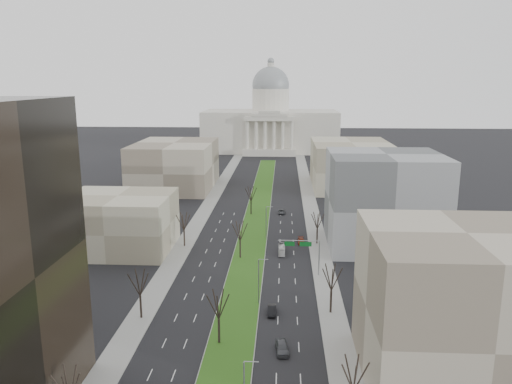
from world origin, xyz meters
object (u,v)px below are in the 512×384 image
(car_grey_near, at_px, (282,347))
(car_black, at_px, (272,310))
(box_van, at_px, (282,249))
(car_red, at_px, (301,241))
(car_grey_far, at_px, (282,212))

(car_grey_near, xyz_separation_m, car_black, (-1.92, 13.08, -0.10))
(box_van, bearing_deg, car_red, 57.54)
(car_grey_far, bearing_deg, car_grey_near, -89.96)
(box_van, bearing_deg, car_grey_near, -89.51)
(car_black, relative_size, car_red, 0.98)
(car_red, distance_m, box_van, 9.40)
(box_van, bearing_deg, car_black, -92.68)
(car_black, distance_m, car_red, 41.72)
(car_red, height_order, car_grey_far, car_red)
(car_grey_far, bearing_deg, box_van, -89.95)
(car_grey_near, distance_m, box_van, 46.34)
(car_red, xyz_separation_m, car_grey_far, (-5.29, 29.69, -0.02))
(car_black, distance_m, box_van, 33.31)
(car_grey_near, relative_size, car_grey_far, 1.07)
(car_grey_near, height_order, box_van, box_van)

